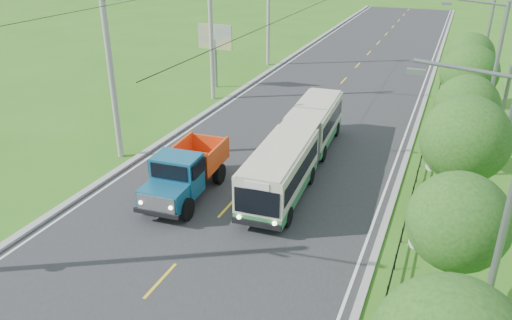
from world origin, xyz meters
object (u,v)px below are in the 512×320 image
Objects in this scene: streetlight_mid at (489,86)px; streetlight_far at (485,37)px; planter_mid at (432,164)px; planter_far at (441,118)px; tree_second at (459,225)px; tree_third at (466,143)px; tree_back at (470,58)px; streetlight_near at (498,226)px; tree_fourth at (467,109)px; billboard_left at (215,41)px; planter_near at (417,240)px; dump_truck at (185,170)px; pole_far at (269,11)px; tree_fifth at (470,76)px; pole_near at (111,70)px; pole_mid at (211,33)px.

streetlight_far is (0.00, 14.00, 0.00)m from streetlight_mid.
streetlight_mid is at bearing 0.00° from planter_mid.
streetlight_far is at bearing 71.20° from planter_far.
tree_second is at bearing -86.38° from planter_far.
planter_far is at bearing 90.00° from planter_mid.
tree_back is at bearing 90.00° from tree_third.
streetlight_near is 22.57m from planter_far.
tree_fourth is 21.72m from billboard_left.
planter_near is at bearing 108.80° from streetlight_near.
planter_mid is (-1.26, 11.86, -3.23)m from tree_second.
tree_fourth is 0.60× the size of streetlight_far.
streetlight_far is 25.61m from dump_truck.
pole_far is 25.85m from planter_mid.
tree_back is at bearing 54.96° from dump_truck.
streetlight_far is (0.79, 1.86, 1.25)m from tree_back.
tree_fourth is at bearing 90.00° from tree_third.
tree_second is 18.00m from tree_fifth.
tree_fifth is 0.64× the size of streetlight_near.
tree_second is 0.98× the size of tree_fourth.
tree_fifth reaches higher than tree_fourth.
planter_mid is (16.86, 5.00, -4.81)m from pole_near.
tree_fourth is at bearing -46.15° from pole_far.
tree_second is at bearing -59.58° from pole_far.
streetlight_near is 13.54× the size of planter_mid.
tree_fifth is (0.00, 18.00, 0.33)m from tree_second.
billboard_left is (-19.36, -2.14, 0.21)m from tree_back.
pole_mid reaches higher than streetlight_near.
streetlight_mid is 1.74× the size of billboard_left.
streetlight_near is at bearing -90.00° from streetlight_far.
tree_fifth is at bearing -90.00° from tree_back.
tree_back is at bearing 15.84° from pole_mid.
dump_truck is at bearing -144.70° from planter_mid.
planter_far is (16.86, 13.00, -4.81)m from pole_near.
tree_fourth is 12.00m from tree_back.
pole_mid reaches higher than tree_second.
streetlight_mid is 5.05m from planter_mid.
pole_near is at bearing -148.41° from tree_fifth.
streetlight_far is at bearing 20.32° from pole_mid.
tree_back reaches higher than dump_truck.
planter_mid and planter_far have the same top height.
tree_third is 8.96× the size of planter_far.
planter_far is at bearing 90.00° from planter_near.
streetlight_far is 20.56m from billboard_left.
tree_fourth is at bearing -26.99° from billboard_left.
tree_second is at bearing -71.97° from planter_near.
streetlight_mid is at bearing -90.00° from streetlight_far.
planter_mid is (-2.04, -14.00, -4.62)m from streetlight_far.
pole_near reaches higher than streetlight_near.
pole_far is 19.43m from tree_back.
pole_far is (0.00, 12.00, 0.00)m from pole_mid.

